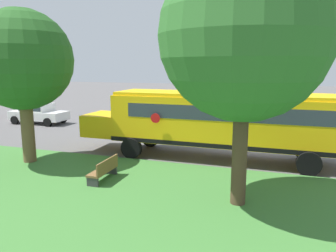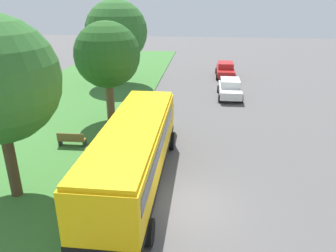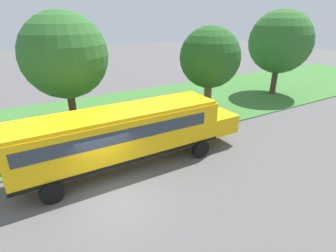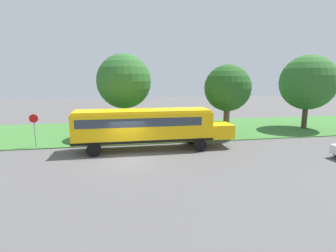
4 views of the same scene
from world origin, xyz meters
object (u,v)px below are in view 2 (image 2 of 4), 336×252
car_white_nearest (230,87)px  oak_tree_far_end (116,32)px  park_bench (72,140)px  school_bus (136,147)px  oak_tree_roadside_mid (107,53)px  car_red_middle (225,69)px

car_white_nearest → oak_tree_far_end: bearing=163.3°
car_white_nearest → park_bench: 14.97m
school_bus → oak_tree_roadside_mid: (-3.49, 8.16, 2.79)m
car_white_nearest → car_red_middle: (0.00, 7.63, 0.00)m
school_bus → oak_tree_far_end: (-5.42, 18.00, 3.11)m
car_red_middle → oak_tree_roadside_mid: size_ratio=0.64×
school_bus → car_red_middle: size_ratio=2.82×
car_red_middle → oak_tree_roadside_mid: oak_tree_roadside_mid is taller
school_bus → park_bench: bearing=142.5°
park_bench → oak_tree_far_end: bearing=93.3°
school_bus → car_red_middle: bearing=76.8°
car_red_middle → oak_tree_far_end: oak_tree_far_end is taller
oak_tree_roadside_mid → park_bench: size_ratio=4.26×
oak_tree_roadside_mid → park_bench: oak_tree_roadside_mid is taller
car_red_middle → school_bus: bearing=-103.2°
car_white_nearest → oak_tree_far_end: 11.89m
oak_tree_roadside_mid → oak_tree_far_end: (-1.92, 9.84, 0.31)m
school_bus → oak_tree_roadside_mid: size_ratio=1.82×
car_red_middle → park_bench: car_red_middle is taller
school_bus → car_red_middle: (5.25, 22.43, -1.05)m
school_bus → car_white_nearest: 15.74m
school_bus → oak_tree_far_end: bearing=106.8°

